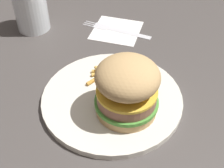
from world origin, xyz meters
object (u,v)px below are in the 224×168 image
object	(u,v)px
sandwich	(127,88)
drink_glass	(31,9)
napkin	(116,30)
fork	(116,29)
plate	(112,99)
fries_pile	(106,75)

from	to	relation	value
sandwich	drink_glass	xyz separation A→B (m)	(0.23, 0.26, -0.01)
sandwich	napkin	distance (m)	0.28
drink_glass	fork	bearing A→B (deg)	-81.98
sandwich	fork	size ratio (longest dim) A/B	0.63
sandwich	napkin	xyz separation A→B (m)	(0.26, 0.07, -0.06)
fork	drink_glass	bearing A→B (deg)	98.02
napkin	plate	bearing A→B (deg)	-171.36
fork	sandwich	bearing A→B (deg)	-165.56
sandwich	napkin	bearing A→B (deg)	14.13
fries_pile	napkin	size ratio (longest dim) A/B	0.84
napkin	fork	xyz separation A→B (m)	(0.00, 0.00, 0.00)
drink_glass	napkin	bearing A→B (deg)	-82.14
sandwich	napkin	size ratio (longest dim) A/B	0.99
napkin	drink_glass	distance (m)	0.21
fries_pile	napkin	xyz separation A→B (m)	(0.18, 0.01, -0.02)
sandwich	fries_pile	world-z (taller)	sandwich
plate	fries_pile	xyz separation A→B (m)	(0.05, 0.02, 0.01)
fries_pile	drink_glass	xyz separation A→B (m)	(0.16, 0.21, 0.03)
sandwich	fries_pile	xyz separation A→B (m)	(0.08, 0.05, -0.05)
napkin	fork	size ratio (longest dim) A/B	0.64
plate	fork	world-z (taller)	plate
sandwich	drink_glass	distance (m)	0.35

